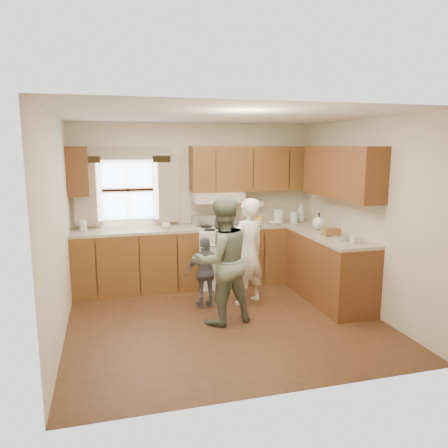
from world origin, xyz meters
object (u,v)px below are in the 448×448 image
object	(u,v)px
woman_right	(222,261)
child	(206,272)
stove	(219,255)
woman_left	(248,252)

from	to	relation	value
woman_right	child	world-z (taller)	woman_right
stove	child	distance (m)	1.02
stove	woman_right	world-z (taller)	woman_right
stove	woman_right	distance (m)	1.57
stove	woman_right	bearing A→B (deg)	-103.33
woman_left	child	bearing A→B (deg)	-23.47
stove	woman_left	world-z (taller)	woman_left
stove	child	world-z (taller)	stove
stove	woman_left	size ratio (longest dim) A/B	0.73
stove	woman_left	distance (m)	1.00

